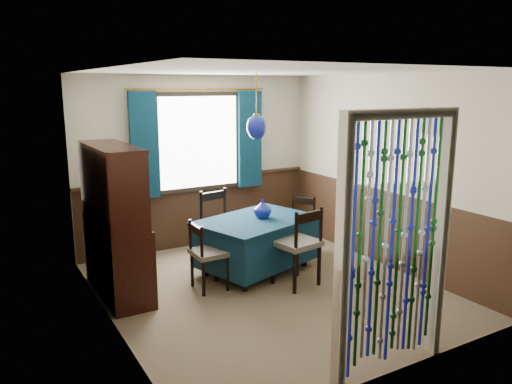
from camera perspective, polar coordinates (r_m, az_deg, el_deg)
floor at (r=5.99m, az=1.41°, el=-11.03°), size 4.00×4.00×0.00m
ceiling at (r=5.51m, az=1.55°, el=13.64°), size 4.00×4.00×0.00m
wall_back at (r=7.37m, az=-6.69°, el=3.41°), size 3.60×0.00×3.60m
wall_front at (r=4.09m, az=16.30°, el=-3.99°), size 3.60×0.00×3.60m
wall_left at (r=4.94m, az=-16.63°, el=-1.30°), size 0.00×4.00×4.00m
wall_right at (r=6.72m, az=14.69°, el=2.26°), size 0.00×4.00×4.00m
wainscot_back at (r=7.50m, az=-6.51°, el=-2.27°), size 3.60×0.00×3.60m
wainscot_front at (r=4.37m, az=15.56°, el=-13.46°), size 3.60×0.00×3.60m
wainscot_left at (r=5.16m, az=-15.97°, el=-9.41°), size 0.00×4.00×4.00m
wainscot_right at (r=6.87m, az=14.27°, el=-3.92°), size 0.00×4.00×4.00m
window at (r=7.28m, az=-6.59°, el=5.70°), size 1.32×0.12×1.42m
doorway at (r=4.19m, az=15.54°, el=-6.44°), size 1.16×0.12×2.18m
dining_table at (r=6.41m, az=0.05°, el=-5.57°), size 1.67×1.38×0.69m
chair_near at (r=5.94m, az=4.86°, el=-5.96°), size 0.55×0.53×0.97m
chair_far at (r=6.83m, az=-4.09°, el=-3.63°), size 0.54×0.52×0.95m
chair_left at (r=5.87m, az=-5.61°, el=-6.98°), size 0.39×0.41×0.82m
chair_right at (r=7.05m, az=4.96°, el=-3.67°), size 0.55×0.55×0.83m
sideboard at (r=5.89m, az=-15.70°, el=-5.70°), size 0.47×1.32×1.72m
pendant_lamp at (r=6.12m, az=0.06°, el=7.44°), size 0.24×0.24×0.80m
vase_table at (r=6.36m, az=0.75°, el=-2.00°), size 0.27×0.27×0.22m
bowl_shelf at (r=5.46m, az=-14.62°, el=-0.49°), size 0.22×0.22×0.05m
vase_sideboard at (r=6.12m, az=-16.12°, el=-1.63°), size 0.21×0.21×0.18m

